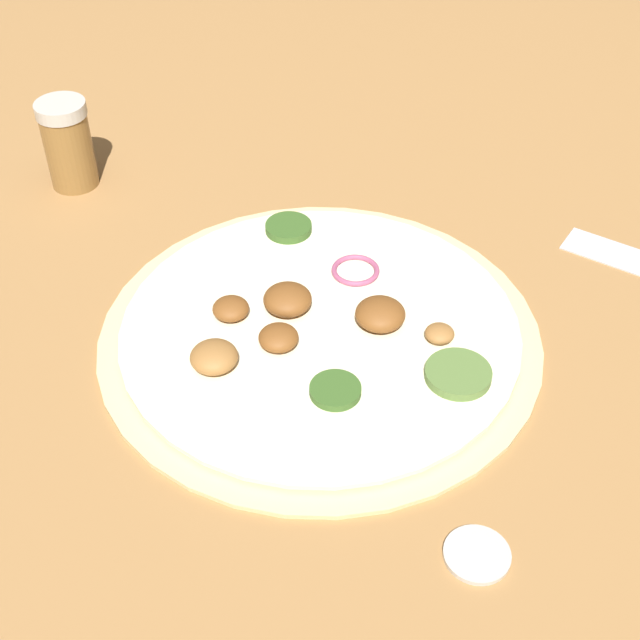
{
  "coord_description": "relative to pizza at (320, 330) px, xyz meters",
  "views": [
    {
      "loc": [
        -0.22,
        -0.46,
        0.47
      ],
      "look_at": [
        0.0,
        0.0,
        0.02
      ],
      "focal_mm": 50.0,
      "sensor_mm": 36.0,
      "label": 1
    }
  ],
  "objects": [
    {
      "name": "ground_plane",
      "position": [
        0.0,
        0.0,
        -0.01
      ],
      "size": [
        3.0,
        3.0,
        0.0
      ],
      "primitive_type": "plane",
      "color": "#9E703F"
    },
    {
      "name": "loose_cap",
      "position": [
        -0.0,
        -0.22,
        -0.0
      ],
      "size": [
        0.04,
        0.04,
        0.01
      ],
      "color": "beige",
      "rests_on": "ground_plane"
    },
    {
      "name": "pizza",
      "position": [
        0.0,
        0.0,
        0.0
      ],
      "size": [
        0.34,
        0.34,
        0.03
      ],
      "color": "beige",
      "rests_on": "ground_plane"
    },
    {
      "name": "spice_jar",
      "position": [
        -0.12,
        0.3,
        0.04
      ],
      "size": [
        0.05,
        0.05,
        0.09
      ],
      "color": "olive",
      "rests_on": "ground_plane"
    }
  ]
}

